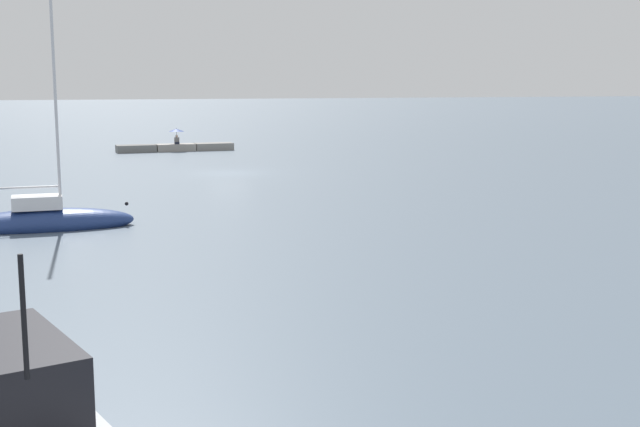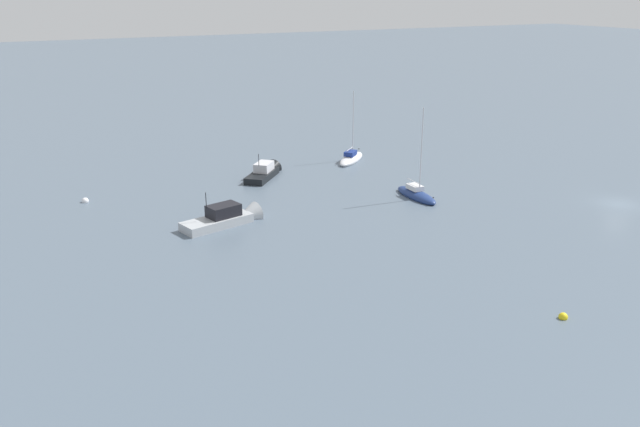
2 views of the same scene
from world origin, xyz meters
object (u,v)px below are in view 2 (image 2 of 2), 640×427
at_px(sailboat_white_mid, 351,158).
at_px(mooring_buoy_mid, 85,201).
at_px(mooring_buoy_far, 563,317).
at_px(motorboat_black_near, 265,173).
at_px(sailboat_navy_near, 416,195).
at_px(motorboat_grey_mid, 228,219).

xyz_separation_m(sailboat_white_mid, mooring_buoy_mid, (-1.94, 32.05, -0.21)).
relative_size(sailboat_white_mid, mooring_buoy_far, 14.78).
distance_m(motorboat_black_near, mooring_buoy_mid, 19.90).
height_order(sailboat_navy_near, sailboat_white_mid, sailboat_navy_near).
height_order(motorboat_black_near, motorboat_grey_mid, motorboat_grey_mid).
xyz_separation_m(motorboat_black_near, mooring_buoy_far, (-40.72, -3.72, -0.30)).
relative_size(mooring_buoy_mid, mooring_buoy_far, 1.14).
bearing_deg(motorboat_grey_mid, sailboat_navy_near, 72.19).
xyz_separation_m(sailboat_navy_near, motorboat_black_near, (14.67, 10.54, 0.09)).
xyz_separation_m(sailboat_white_mid, motorboat_black_near, (-1.43, 12.17, 0.08)).
distance_m(sailboat_navy_near, mooring_buoy_mid, 33.56).
bearing_deg(motorboat_grey_mid, motorboat_black_near, 131.24).
xyz_separation_m(sailboat_navy_near, motorboat_grey_mid, (1.47, 19.85, 0.13)).
bearing_deg(sailboat_navy_near, sailboat_white_mid, -94.26).
bearing_deg(sailboat_navy_near, mooring_buoy_mid, -23.46).
bearing_deg(motorboat_grey_mid, sailboat_white_mid, 110.69).
bearing_deg(sailboat_white_mid, mooring_buoy_far, -52.77).
height_order(sailboat_navy_near, motorboat_black_near, sailboat_navy_near).
bearing_deg(sailboat_white_mid, mooring_buoy_mid, -127.97).
relative_size(motorboat_black_near, mooring_buoy_far, 10.72).
relative_size(sailboat_white_mid, mooring_buoy_mid, 12.95).
distance_m(sailboat_navy_near, mooring_buoy_far, 26.93).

